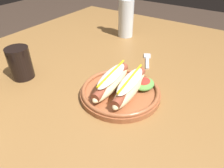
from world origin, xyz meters
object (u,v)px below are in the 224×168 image
hot_dog_plate (121,88)px  glass_bottle (126,16)px  fork (147,60)px  soda_cup (20,63)px

hot_dog_plate → glass_bottle: glass_bottle is taller
fork → soda_cup: size_ratio=1.07×
hot_dog_plate → fork: hot_dog_plate is taller
soda_cup → glass_bottle: glass_bottle is taller
fork → soda_cup: (-0.35, 0.30, 0.05)m
soda_cup → hot_dog_plate: bearing=-73.3°
soda_cup → glass_bottle: bearing=-11.0°
hot_dog_plate → fork: 0.25m
hot_dog_plate → fork: size_ratio=2.09×
fork → glass_bottle: size_ratio=0.45×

